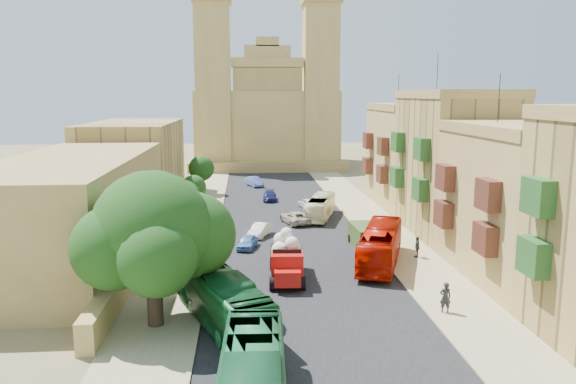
{
  "coord_description": "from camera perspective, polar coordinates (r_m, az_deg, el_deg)",
  "views": [
    {
      "loc": [
        -4.18,
        -27.63,
        13.32
      ],
      "look_at": [
        0.0,
        26.0,
        4.0
      ],
      "focal_mm": 35.0,
      "sensor_mm": 36.0,
      "label": 1
    }
  ],
  "objects": [
    {
      "name": "olive_pickup",
      "position": [
        50.33,
        7.79,
        -4.51
      ],
      "size": [
        2.31,
        4.72,
        1.91
      ],
      "color": "#39501E",
      "rests_on": "ground"
    },
    {
      "name": "townhouse_c",
      "position": [
        56.72,
        16.39,
        2.94
      ],
      "size": [
        9.0,
        14.0,
        17.4
      ],
      "color": "tan",
      "rests_on": "ground"
    },
    {
      "name": "red_truck",
      "position": [
        41.09,
        -0.14,
        -6.73
      ],
      "size": [
        2.8,
        6.39,
        3.66
      ],
      "color": "red",
      "rests_on": "ground"
    },
    {
      "name": "street_tree_b",
      "position": [
        52.83,
        -10.71,
        -0.77
      ],
      "size": [
        3.65,
        3.65,
        5.61
      ],
      "color": "#35251A",
      "rests_on": "ground"
    },
    {
      "name": "sidewalk_west",
      "position": [
        59.39,
        -9.5,
        -3.26
      ],
      "size": [
        5.0,
        140.0,
        0.01
      ],
      "primitive_type": "cube",
      "color": "#9B8C65",
      "rests_on": "ground"
    },
    {
      "name": "street_tree_d",
      "position": [
        76.48,
        -8.79,
        2.38
      ],
      "size": [
        3.45,
        3.45,
        5.31
      ],
      "color": "#35251A",
      "rests_on": "ground"
    },
    {
      "name": "street_tree_a",
      "position": [
        41.29,
        -12.46,
        -4.41
      ],
      "size": [
        3.24,
        3.24,
        4.98
      ],
      "color": "#35251A",
      "rests_on": "ground"
    },
    {
      "name": "west_building_mid",
      "position": [
        73.43,
        -15.29,
        2.97
      ],
      "size": [
        10.0,
        22.0,
        10.0
      ],
      "primitive_type": "cube",
      "color": "tan",
      "rests_on": "ground"
    },
    {
      "name": "pedestrian_c",
      "position": [
        47.93,
        12.99,
        -5.46
      ],
      "size": [
        0.71,
        1.12,
        1.78
      ],
      "primitive_type": "imported",
      "rotation": [
        0.0,
        0.0,
        4.42
      ],
      "color": "#333335",
      "rests_on": "ground"
    },
    {
      "name": "townhouse_b",
      "position": [
        44.23,
        22.69,
        -0.92
      ],
      "size": [
        9.0,
        14.0,
        14.9
      ],
      "color": "#A6884B",
      "rests_on": "ground"
    },
    {
      "name": "west_building_low",
      "position": [
        48.55,
        -20.92,
        -1.66
      ],
      "size": [
        10.0,
        28.0,
        8.4
      ],
      "primitive_type": "cube",
      "color": "olive",
      "rests_on": "ground"
    },
    {
      "name": "car_white_a",
      "position": [
        53.62,
        -2.88,
        -3.89
      ],
      "size": [
        2.58,
        3.96,
        1.23
      ],
      "primitive_type": "imported",
      "rotation": [
        0.0,
        0.0,
        -0.37
      ],
      "color": "white",
      "rests_on": "ground"
    },
    {
      "name": "ground",
      "position": [
        30.96,
        3.88,
        -15.68
      ],
      "size": [
        260.0,
        260.0,
        0.0
      ],
      "primitive_type": "plane",
      "color": "brown"
    },
    {
      "name": "bus_green_north",
      "position": [
        33.64,
        -6.73,
        -10.71
      ],
      "size": [
        6.52,
        11.36,
        3.11
      ],
      "primitive_type": "imported",
      "rotation": [
        0.0,
        0.0,
        0.37
      ],
      "color": "#125123",
      "rests_on": "ground"
    },
    {
      "name": "car_white_b",
      "position": [
        67.09,
        1.93,
        -1.12
      ],
      "size": [
        2.34,
        3.68,
        1.17
      ],
      "primitive_type": "imported",
      "rotation": [
        0.0,
        0.0,
        3.45
      ],
      "color": "silver",
      "rests_on": "ground"
    },
    {
      "name": "road_surface",
      "position": [
        59.3,
        -0.3,
        -3.15
      ],
      "size": [
        14.0,
        140.0,
        0.01
      ],
      "primitive_type": "cube",
      "color": "black",
      "rests_on": "ground"
    },
    {
      "name": "townhouse_d",
      "position": [
        69.98,
        12.31,
        3.73
      ],
      "size": [
        9.0,
        14.0,
        15.9
      ],
      "color": "#A6884B",
      "rests_on": "ground"
    },
    {
      "name": "pedestrian_a",
      "position": [
        36.57,
        15.69,
        -10.28
      ],
      "size": [
        0.73,
        0.49,
        1.95
      ],
      "primitive_type": "imported",
      "rotation": [
        0.0,
        0.0,
        3.11
      ],
      "color": "#252428",
      "rests_on": "ground"
    },
    {
      "name": "car_dkblue",
      "position": [
        71.55,
        -1.87,
        -0.42
      ],
      "size": [
        1.83,
        4.16,
        1.19
      ],
      "primitive_type": "imported",
      "rotation": [
        0.0,
        0.0,
        -0.04
      ],
      "color": "#121440",
      "rests_on": "ground"
    },
    {
      "name": "kerb_east",
      "position": [
        60.19,
        6.37,
        -2.96
      ],
      "size": [
        0.25,
        140.0,
        0.12
      ],
      "primitive_type": "cube",
      "color": "#9B8C65",
      "rests_on": "ground"
    },
    {
      "name": "bus_cream_east",
      "position": [
        61.35,
        3.3,
        -1.54
      ],
      "size": [
        4.6,
        9.13,
        2.48
      ],
      "primitive_type": "imported",
      "rotation": [
        0.0,
        0.0,
        2.84
      ],
      "color": "#F9F2BD",
      "rests_on": "ground"
    },
    {
      "name": "street_tree_c",
      "position": [
        64.74,
        -9.55,
        0.45
      ],
      "size": [
        2.84,
        2.84,
        4.37
      ],
      "color": "#35251A",
      "rests_on": "ground"
    },
    {
      "name": "west_wall",
      "position": [
        49.93,
        -13.95,
        -4.87
      ],
      "size": [
        1.0,
        40.0,
        1.8
      ],
      "primitive_type": "cube",
      "color": "#A6884B",
      "rests_on": "ground"
    },
    {
      "name": "ficus_tree",
      "position": [
        33.03,
        -13.49,
        -4.29
      ],
      "size": [
        9.16,
        8.43,
        9.16
      ],
      "color": "#35251A",
      "rests_on": "ground"
    },
    {
      "name": "sidewalk_east",
      "position": [
        60.71,
        8.69,
        -2.95
      ],
      "size": [
        5.0,
        140.0,
        0.01
      ],
      "primitive_type": "cube",
      "color": "#9B8C65",
      "rests_on": "ground"
    },
    {
      "name": "car_cream",
      "position": [
        58.88,
        0.7,
        -2.6
      ],
      "size": [
        3.35,
        5.07,
        1.29
      ],
      "primitive_type": "imported",
      "rotation": [
        0.0,
        0.0,
        3.42
      ],
      "color": "#C2AF99",
      "rests_on": "ground"
    },
    {
      "name": "bus_red_east",
      "position": [
        45.3,
        9.38,
        -5.38
      ],
      "size": [
        6.07,
        11.29,
        3.08
      ],
      "primitive_type": "imported",
      "rotation": [
        0.0,
        0.0,
        2.81
      ],
      "color": "#A40C00",
      "rests_on": "ground"
    },
    {
      "name": "car_blue_a",
      "position": [
        49.56,
        -4.15,
        -5.09
      ],
      "size": [
        2.17,
        3.67,
        1.17
      ],
      "primitive_type": "imported",
      "rotation": [
        0.0,
        0.0,
        -0.25
      ],
      "color": "#4F7FBE",
      "rests_on": "ground"
    },
    {
      "name": "kerb_west",
      "position": [
        59.21,
        -7.08,
        -3.19
      ],
      "size": [
        0.25,
        140.0,
        0.12
      ],
      "primitive_type": "cube",
      "color": "#9B8C65",
      "rests_on": "ground"
    },
    {
      "name": "car_blue_b",
      "position": [
        82.99,
        -3.46,
        1.06
      ],
      "size": [
        2.91,
        4.5,
        1.4
      ],
      "primitive_type": "imported",
      "rotation": [
        0.0,
        0.0,
        0.37
      ],
      "color": "#4D64B6",
      "rests_on": "ground"
    },
    {
      "name": "church",
      "position": [
        106.4,
        -2.22,
        7.77
      ],
      "size": [
        28.0,
        22.5,
        36.3
      ],
      "color": "#A6884B",
      "rests_on": "ground"
    }
  ]
}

